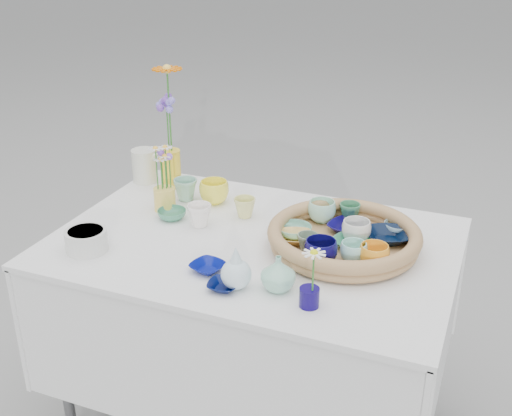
% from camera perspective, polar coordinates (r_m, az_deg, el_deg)
% --- Properties ---
extents(wicker_tray, '(0.47, 0.47, 0.08)m').
position_cam_1_polar(wicker_tray, '(1.99, 7.82, -2.66)').
color(wicker_tray, olive).
rests_on(wicker_tray, display_table).
extents(tray_ceramic_0, '(0.15, 0.15, 0.03)m').
position_cam_1_polar(tray_ceramic_0, '(2.07, 8.12, -1.74)').
color(tray_ceramic_0, '#0E0750').
rests_on(tray_ceramic_0, wicker_tray).
extents(tray_ceramic_1, '(0.17, 0.17, 0.03)m').
position_cam_1_polar(tray_ceramic_1, '(2.03, 11.59, -2.49)').
color(tray_ceramic_1, black).
rests_on(tray_ceramic_1, wicker_tray).
extents(tray_ceramic_2, '(0.11, 0.11, 0.07)m').
position_cam_1_polar(tray_ceramic_2, '(1.88, 10.45, -4.20)').
color(tray_ceramic_2, orange).
rests_on(tray_ceramic_2, wicker_tray).
extents(tray_ceramic_3, '(0.14, 0.14, 0.03)m').
position_cam_1_polar(tray_ceramic_3, '(1.98, 8.45, -3.08)').
color(tray_ceramic_3, '#3C926D').
rests_on(tray_ceramic_3, wicker_tray).
extents(tray_ceramic_4, '(0.08, 0.08, 0.06)m').
position_cam_1_polar(tray_ceramic_4, '(1.93, 4.63, -3.15)').
color(tray_ceramic_4, gray).
rests_on(tray_ceramic_4, wicker_tray).
extents(tray_ceramic_5, '(0.13, 0.13, 0.03)m').
position_cam_1_polar(tray_ceramic_5, '(2.03, 3.43, -2.07)').
color(tray_ceramic_5, '#83D5BD').
rests_on(tray_ceramic_5, wicker_tray).
extents(tray_ceramic_6, '(0.12, 0.12, 0.07)m').
position_cam_1_polar(tray_ceramic_6, '(2.12, 5.87, -0.29)').
color(tray_ceramic_6, '#A1DDBD').
rests_on(tray_ceramic_6, wicker_tray).
extents(tray_ceramic_7, '(0.11, 0.11, 0.07)m').
position_cam_1_polar(tray_ceramic_7, '(2.00, 8.91, -2.06)').
color(tray_ceramic_7, white).
rests_on(tray_ceramic_7, wicker_tray).
extents(tray_ceramic_8, '(0.12, 0.12, 0.03)m').
position_cam_1_polar(tray_ceramic_8, '(2.11, 12.52, -1.65)').
color(tray_ceramic_8, '#A7D8EC').
rests_on(tray_ceramic_8, wicker_tray).
extents(tray_ceramic_9, '(0.10, 0.10, 0.08)m').
position_cam_1_polar(tray_ceramic_9, '(1.87, 5.77, -3.93)').
color(tray_ceramic_9, '#0A0745').
rests_on(tray_ceramic_9, wicker_tray).
extents(tray_ceramic_10, '(0.13, 0.13, 0.03)m').
position_cam_1_polar(tray_ceramic_10, '(2.00, 3.53, -2.65)').
color(tray_ceramic_10, '#DDA952').
rests_on(tray_ceramic_10, wicker_tray).
extents(tray_ceramic_11, '(0.09, 0.09, 0.06)m').
position_cam_1_polar(tray_ceramic_11, '(1.89, 8.66, -3.92)').
color(tray_ceramic_11, '#9BE5DF').
rests_on(tray_ceramic_11, wicker_tray).
extents(tray_ceramic_12, '(0.07, 0.07, 0.06)m').
position_cam_1_polar(tray_ceramic_12, '(2.13, 8.32, -0.41)').
color(tray_ceramic_12, '#387A51').
rests_on(tray_ceramic_12, wicker_tray).
extents(loose_ceramic_0, '(0.13, 0.13, 0.08)m').
position_cam_1_polar(loose_ceramic_0, '(2.30, -3.75, 1.43)').
color(loose_ceramic_0, '#FFF03C').
rests_on(loose_ceramic_0, display_table).
extents(loose_ceramic_1, '(0.09, 0.09, 0.07)m').
position_cam_1_polar(loose_ceramic_1, '(2.19, -1.01, 0.05)').
color(loose_ceramic_1, '#DEDD7E').
rests_on(loose_ceramic_1, display_table).
extents(loose_ceramic_2, '(0.12, 0.12, 0.03)m').
position_cam_1_polar(loose_ceramic_2, '(2.20, -7.49, -0.56)').
color(loose_ceramic_2, '#3E8563').
rests_on(loose_ceramic_2, display_table).
extents(loose_ceramic_3, '(0.10, 0.10, 0.08)m').
position_cam_1_polar(loose_ceramic_3, '(2.13, -5.05, -0.65)').
color(loose_ceramic_3, white).
rests_on(loose_ceramic_3, display_table).
extents(loose_ceramic_4, '(0.12, 0.12, 0.02)m').
position_cam_1_polar(loose_ceramic_4, '(1.87, -4.33, -5.27)').
color(loose_ceramic_4, '#020C72').
rests_on(loose_ceramic_4, display_table).
extents(loose_ceramic_5, '(0.09, 0.09, 0.08)m').
position_cam_1_polar(loose_ceramic_5, '(2.33, -6.28, 1.64)').
color(loose_ceramic_5, '#85BDA4').
rests_on(loose_ceramic_5, display_table).
extents(loose_ceramic_6, '(0.09, 0.09, 0.02)m').
position_cam_1_polar(loose_ceramic_6, '(1.79, -2.92, -6.91)').
color(loose_ceramic_6, '#020C3F').
rests_on(loose_ceramic_6, display_table).
extents(fluted_bowl, '(0.17, 0.17, 0.07)m').
position_cam_1_polar(fluted_bowl, '(2.04, -14.84, -2.80)').
color(fluted_bowl, silver).
rests_on(fluted_bowl, display_table).
extents(bud_vase_paleblue, '(0.09, 0.09, 0.13)m').
position_cam_1_polar(bud_vase_paleblue, '(1.76, -1.79, -5.26)').
color(bud_vase_paleblue, silver).
rests_on(bud_vase_paleblue, display_table).
extents(bud_vase_seafoam, '(0.12, 0.12, 0.10)m').
position_cam_1_polar(bud_vase_seafoam, '(1.76, 1.98, -5.81)').
color(bud_vase_seafoam, '#8BCAAD').
rests_on(bud_vase_seafoam, display_table).
extents(bud_vase_cobalt, '(0.07, 0.07, 0.05)m').
position_cam_1_polar(bud_vase_cobalt, '(1.71, 4.76, -7.90)').
color(bud_vase_cobalt, '#0F054E').
rests_on(bud_vase_cobalt, display_table).
extents(single_daisy, '(0.07, 0.07, 0.13)m').
position_cam_1_polar(single_daisy, '(1.66, 5.11, -5.69)').
color(single_daisy, white).
rests_on(single_daisy, bud_vase_cobalt).
extents(tall_vase_yellow, '(0.08, 0.08, 0.15)m').
position_cam_1_polar(tall_vase_yellow, '(2.44, -7.60, 3.50)').
color(tall_vase_yellow, yellow).
rests_on(tall_vase_yellow, display_table).
extents(gerbera, '(0.13, 0.13, 0.32)m').
position_cam_1_polar(gerbera, '(2.37, -7.71, 8.57)').
color(gerbera, '#DD6400').
rests_on(gerbera, tall_vase_yellow).
extents(hydrangea, '(0.08, 0.08, 0.24)m').
position_cam_1_polar(hydrangea, '(2.41, -7.85, 7.18)').
color(hydrangea, purple).
rests_on(hydrangea, tall_vase_yellow).
extents(white_pitcher, '(0.16, 0.14, 0.13)m').
position_cam_1_polar(white_pitcher, '(2.51, -9.89, 3.73)').
color(white_pitcher, beige).
rests_on(white_pitcher, display_table).
extents(daisy_cup, '(0.08, 0.08, 0.08)m').
position_cam_1_polar(daisy_cup, '(2.26, -8.11, 0.79)').
color(daisy_cup, '#EDCB51').
rests_on(daisy_cup, display_table).
extents(daisy_posy, '(0.10, 0.10, 0.15)m').
position_cam_1_polar(daisy_posy, '(2.22, -8.23, 3.63)').
color(daisy_posy, white).
rests_on(daisy_posy, daisy_cup).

